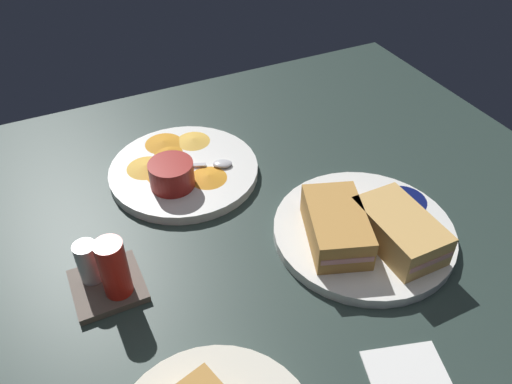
{
  "coord_description": "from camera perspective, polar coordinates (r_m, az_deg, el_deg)",
  "views": [
    {
      "loc": [
        -40.27,
        23.01,
        53.27
      ],
      "look_at": [
        13.07,
        -2.5,
        3.0
      ],
      "focal_mm": 35.86,
      "sensor_mm": 36.0,
      "label": 1
    }
  ],
  "objects": [
    {
      "name": "condiment_caddy",
      "position": [
        0.68,
        -16.37,
        -8.64
      ],
      "size": [
        9.0,
        9.0,
        9.5
      ],
      "color": "brown",
      "rests_on": "ground_plane"
    },
    {
      "name": "ramekin_light_gravy",
      "position": [
        0.81,
        -9.4,
        2.04
      ],
      "size": [
        7.04,
        7.04,
        4.24
      ],
      "color": "maroon",
      "rests_on": "plate_chips_companion"
    },
    {
      "name": "sandwich_half_near",
      "position": [
        0.72,
        8.92,
        -3.74
      ],
      "size": [
        14.83,
        11.49,
        4.8
      ],
      "color": "#C68C42",
      "rests_on": "plate_sandwich_main"
    },
    {
      "name": "plate_chips_companion",
      "position": [
        0.86,
        -8.02,
        2.36
      ],
      "size": [
        24.63,
        24.63,
        1.6
      ],
      "primitive_type": "cylinder",
      "color": "white",
      "rests_on": "ground_plane"
    },
    {
      "name": "ramekin_dark_sauce",
      "position": [
        0.77,
        16.14,
        -2.03
      ],
      "size": [
        6.57,
        6.57,
        3.57
      ],
      "color": "#0C144C",
      "rests_on": "plate_sandwich_main"
    },
    {
      "name": "plate_sandwich_main",
      "position": [
        0.76,
        11.88,
        -4.36
      ],
      "size": [
        26.17,
        26.17,
        1.6
      ],
      "primitive_type": "cylinder",
      "color": "white",
      "rests_on": "ground_plane"
    },
    {
      "name": "sandwich_half_far",
      "position": [
        0.73,
        15.7,
        -4.12
      ],
      "size": [
        13.33,
        7.74,
        4.8
      ],
      "color": "tan",
      "rests_on": "plate_sandwich_main"
    },
    {
      "name": "spoon_by_dark_ramekin",
      "position": [
        0.75,
        13.1,
        -4.47
      ],
      "size": [
        2.84,
        9.96,
        0.8
      ],
      "color": "silver",
      "rests_on": "plate_sandwich_main"
    },
    {
      "name": "ground_plane",
      "position": [
        0.72,
        2.74,
        -9.43
      ],
      "size": [
        110.0,
        110.0,
        3.0
      ],
      "primitive_type": "cube",
      "color": "#283833"
    },
    {
      "name": "plantain_chip_scatter",
      "position": [
        0.87,
        -9.21,
        3.76
      ],
      "size": [
        21.33,
        17.63,
        0.6
      ],
      "color": "orange",
      "rests_on": "plate_chips_companion"
    },
    {
      "name": "spoon_by_gravy_ramekin",
      "position": [
        0.85,
        -4.65,
        3.12
      ],
      "size": [
        5.11,
        9.69,
        0.8
      ],
      "color": "silver",
      "rests_on": "plate_chips_companion"
    }
  ]
}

